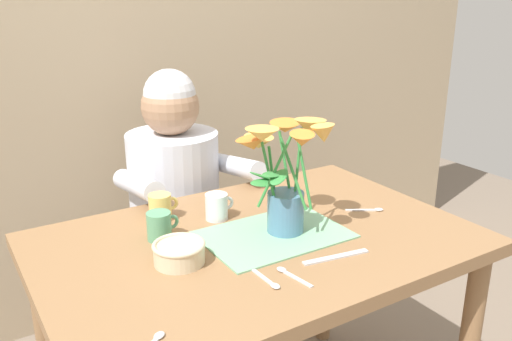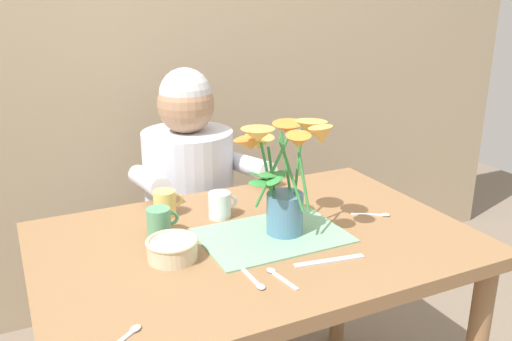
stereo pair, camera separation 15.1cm
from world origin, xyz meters
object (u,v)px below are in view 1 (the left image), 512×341
Objects in this scene: dinner_knife at (336,257)px; ceramic_mug at (160,226)px; coffee_cup at (161,207)px; flower_vase at (284,170)px; tea_cup at (217,206)px; seated_person at (176,218)px; ceramic_bowl at (179,252)px.

ceramic_mug is (-0.34, 0.34, 0.04)m from dinner_knife.
dinner_knife is at bearing -58.41° from coffee_cup.
flower_vase is 0.26m from tea_cup.
dinner_knife is 0.55m from coffee_cup.
seated_person is at bearing 83.30° from tea_cup.
seated_person reaches higher than tea_cup.
ceramic_mug is at bearing -113.46° from coffee_cup.
tea_cup is at bearing 119.40° from dinner_knife.
ceramic_mug is (-0.05, -0.13, 0.00)m from coffee_cup.
coffee_cup is (0.07, 0.28, 0.01)m from ceramic_bowl.
coffee_cup is 0.14m from ceramic_mug.
coffee_cup is at bearing 76.69° from ceramic_bowl.
ceramic_mug is (-0.25, -0.48, 0.22)m from seated_person.
ceramic_mug is at bearing -122.17° from seated_person.
coffee_cup is 1.00× the size of ceramic_mug.
coffee_cup is at bearing 133.45° from flower_vase.
ceramic_mug is at bearing 85.73° from ceramic_bowl.
ceramic_bowl is at bearing -178.74° from flower_vase.
coffee_cup is at bearing 149.15° from tea_cup.
ceramic_bowl is at bearing -137.66° from tea_cup.
ceramic_bowl is 1.46× the size of ceramic_mug.
ceramic_bowl is 0.29m from tea_cup.
flower_vase reaches higher than tea_cup.
flower_vase reaches higher than ceramic_bowl.
coffee_cup is 1.00× the size of tea_cup.
tea_cup is at bearing 42.34° from ceramic_bowl.
tea_cup is at bearing 121.26° from flower_vase.
seated_person is 0.58m from ceramic_mug.
seated_person is at bearing 67.42° from ceramic_bowl.
seated_person is 12.20× the size of tea_cup.
flower_vase reaches higher than coffee_cup.
ceramic_bowl is at bearing 160.67° from dinner_knife.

